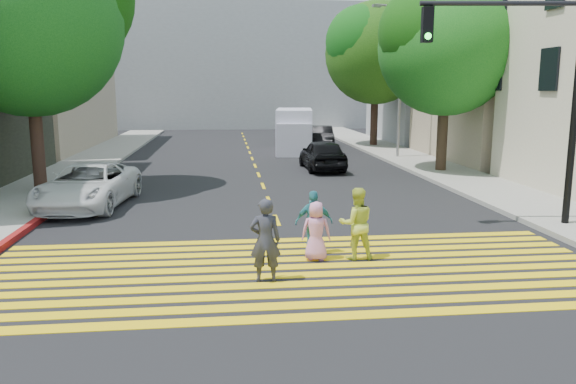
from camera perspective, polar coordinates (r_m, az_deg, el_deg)
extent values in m
plane|color=black|center=(10.88, 1.78, -10.15)|extent=(120.00, 120.00, 0.00)
cube|color=gray|center=(33.05, -18.65, 3.37)|extent=(3.00, 40.00, 0.15)
cube|color=gray|center=(27.24, 15.16, 2.16)|extent=(3.00, 60.00, 0.15)
cube|color=maroon|center=(17.38, -24.47, -2.96)|extent=(0.20, 8.00, 0.16)
cube|color=yellow|center=(9.77, 2.80, -12.57)|extent=(13.40, 0.35, 0.01)
cube|color=yellow|center=(10.27, 2.30, -11.38)|extent=(13.40, 0.35, 0.01)
cube|color=yellow|center=(10.78, 1.86, -10.31)|extent=(13.40, 0.35, 0.01)
cube|color=yellow|center=(11.29, 1.45, -9.33)|extent=(13.40, 0.35, 0.01)
cube|color=yellow|center=(11.81, 1.09, -8.43)|extent=(13.40, 0.35, 0.01)
cube|color=yellow|center=(12.32, 0.75, -7.61)|extent=(13.40, 0.35, 0.01)
cube|color=yellow|center=(12.84, 0.45, -6.85)|extent=(13.40, 0.35, 0.01)
cube|color=yellow|center=(13.37, 0.17, -6.16)|extent=(13.40, 0.35, 0.01)
cube|color=yellow|center=(13.89, -0.09, -5.51)|extent=(13.40, 0.35, 0.01)
cube|color=yellow|center=(14.42, -0.33, -4.92)|extent=(13.40, 0.35, 0.01)
cube|color=yellow|center=(16.59, -1.15, -2.88)|extent=(0.12, 1.40, 0.01)
cube|color=yellow|center=(19.51, -1.95, -0.86)|extent=(0.12, 1.40, 0.01)
cube|color=yellow|center=(22.45, -2.55, 0.63)|extent=(0.12, 1.40, 0.01)
cube|color=yellow|center=(25.41, -3.00, 1.78)|extent=(0.12, 1.40, 0.01)
cube|color=yellow|center=(28.37, -3.36, 2.68)|extent=(0.12, 1.40, 0.01)
cube|color=yellow|center=(31.34, -3.66, 3.41)|extent=(0.12, 1.40, 0.01)
cube|color=yellow|center=(34.32, -3.90, 4.02)|extent=(0.12, 1.40, 0.01)
cube|color=yellow|center=(37.30, -4.10, 4.53)|extent=(0.12, 1.40, 0.01)
cube|color=yellow|center=(40.28, -4.28, 4.96)|extent=(0.12, 1.40, 0.01)
cube|color=yellow|center=(43.27, -4.43, 5.34)|extent=(0.12, 1.40, 0.01)
cube|color=yellow|center=(46.26, -4.56, 5.66)|extent=(0.12, 1.40, 0.01)
cube|color=yellow|center=(49.25, -4.68, 5.95)|extent=(0.12, 1.40, 0.01)
cube|color=tan|center=(33.43, 23.64, 11.60)|extent=(10.00, 10.00, 10.00)
cube|color=gray|center=(43.34, 16.30, 11.58)|extent=(10.00, 10.00, 10.00)
cube|color=gray|center=(58.14, -5.04, 12.54)|extent=(30.00, 8.00, 12.00)
cylinder|color=#46261E|center=(22.69, -24.09, 4.26)|extent=(0.59, 0.59, 3.48)
sphere|color=#0E4914|center=(22.71, -24.94, 15.40)|extent=(8.65, 8.65, 6.70)
cylinder|color=#322416|center=(26.69, 15.38, 5.30)|extent=(0.52, 0.52, 3.22)
sphere|color=#0B4F14|center=(26.66, 15.80, 13.96)|extent=(6.60, 6.60, 6.06)
sphere|color=#073208|center=(27.59, 17.90, 15.62)|extent=(4.95, 4.95, 4.54)
sphere|color=#0C4A0A|center=(26.05, 13.95, 15.47)|extent=(4.62, 4.62, 4.24)
cylinder|color=black|center=(37.93, 8.73, 7.16)|extent=(0.58, 0.58, 3.47)
sphere|color=#0E3806|center=(37.94, 8.92, 13.77)|extent=(7.97, 7.97, 6.61)
sphere|color=#1A5E17|center=(38.95, 10.48, 15.10)|extent=(5.98, 5.98, 4.96)
sphere|color=#135817|center=(37.25, 7.50, 14.89)|extent=(5.58, 5.58, 4.63)
imported|color=#2D2E39|center=(11.23, -2.33, -4.92)|extent=(0.63, 0.42, 1.70)
imported|color=#C4D43F|center=(12.80, 6.96, -3.20)|extent=(0.80, 0.63, 1.65)
imported|color=pink|center=(12.66, 2.87, -3.98)|extent=(0.73, 0.54, 1.35)
imported|color=teal|center=(13.14, 2.65, -3.10)|extent=(0.89, 0.39, 1.50)
imported|color=white|center=(19.47, -19.63, 0.63)|extent=(2.92, 5.35, 1.42)
imported|color=black|center=(26.83, 3.52, 3.81)|extent=(1.85, 4.38, 1.48)
imported|color=#959595|center=(41.77, 0.65, 6.07)|extent=(2.33, 4.67, 1.30)
imported|color=black|center=(38.55, 3.44, 5.72)|extent=(1.78, 4.18, 1.34)
cube|color=silver|center=(34.63, 0.64, 6.27)|extent=(2.75, 5.46, 2.62)
cube|color=#B1ACC2|center=(32.36, 0.60, 5.32)|extent=(2.13, 1.50, 1.88)
cylinder|color=black|center=(32.85, -0.86, 4.39)|extent=(0.35, 0.76, 0.73)
cylinder|color=black|center=(32.84, 2.07, 4.38)|extent=(0.35, 0.76, 0.73)
cylinder|color=black|center=(36.60, -0.66, 5.01)|extent=(0.35, 0.76, 0.73)
cylinder|color=black|center=(36.58, 1.97, 5.00)|extent=(0.35, 0.76, 0.73)
cylinder|color=black|center=(17.07, 27.13, 7.27)|extent=(0.21, 0.21, 6.44)
cylinder|color=black|center=(16.34, 20.95, 17.46)|extent=(4.28, 0.60, 0.13)
cube|color=black|center=(15.72, 13.96, 16.16)|extent=(0.31, 0.31, 0.90)
sphere|color=green|center=(15.55, 14.05, 15.11)|extent=(0.19, 0.19, 0.17)
cylinder|color=gray|center=(31.47, 11.31, 10.82)|extent=(0.18, 0.18, 8.29)
cylinder|color=gray|center=(31.33, 10.24, 18.14)|extent=(1.63, 0.54, 0.11)
cube|color=slate|center=(30.95, 9.01, 18.18)|extent=(0.50, 0.31, 0.14)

